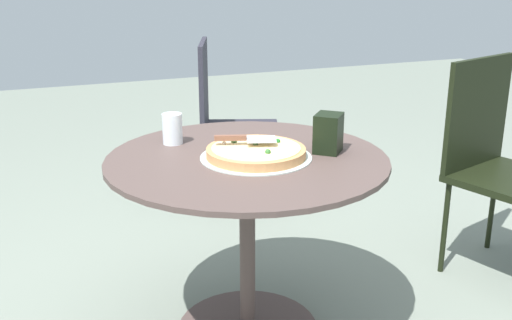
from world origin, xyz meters
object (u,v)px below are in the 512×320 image
at_px(pizza_server, 245,139).
at_px(napkin_dispenser, 328,133).
at_px(patio_chair_far, 498,155).
at_px(patio_chair_near, 225,115).
at_px(pizza_on_tray, 256,153).
at_px(drinking_cup, 172,129).
at_px(patio_table, 247,204).

height_order(pizza_server, napkin_dispenser, napkin_dispenser).
bearing_deg(patio_chair_far, napkin_dispenser, 8.14).
xyz_separation_m(pizza_server, patio_chair_near, (-0.33, -1.20, -0.23)).
bearing_deg(pizza_on_tray, patio_chair_far, -175.12).
relative_size(pizza_on_tray, pizza_server, 1.77).
distance_m(pizza_on_tray, patio_chair_near, 1.29).
distance_m(pizza_on_tray, napkin_dispenser, 0.26).
distance_m(drinking_cup, napkin_dispenser, 0.56).
height_order(patio_table, patio_chair_near, patio_chair_near).
bearing_deg(napkin_dispenser, pizza_on_tray, 125.38).
bearing_deg(drinking_cup, pizza_on_tray, 129.62).
xyz_separation_m(patio_table, napkin_dispenser, (-0.28, 0.05, 0.24)).
relative_size(patio_table, patio_chair_near, 1.06).
height_order(napkin_dispenser, patio_chair_far, patio_chair_far).
height_order(pizza_on_tray, drinking_cup, drinking_cup).
relative_size(pizza_on_tray, patio_chair_far, 0.41).
distance_m(drinking_cup, patio_chair_near, 1.13).
xyz_separation_m(pizza_on_tray, patio_chair_far, (-1.14, -0.10, -0.17)).
bearing_deg(drinking_cup, napkin_dispenser, 148.28).
bearing_deg(pizza_server, pizza_on_tray, 118.79).
xyz_separation_m(patio_table, patio_chair_far, (-1.17, -0.08, 0.02)).
bearing_deg(pizza_on_tray, napkin_dispenser, 173.58).
relative_size(pizza_server, drinking_cup, 1.93).
distance_m(patio_table, patio_chair_near, 1.27).
height_order(patio_table, drinking_cup, drinking_cup).
distance_m(patio_table, patio_chair_far, 1.17).
relative_size(napkin_dispenser, patio_chair_far, 0.15).
relative_size(pizza_server, patio_chair_near, 0.24).
xyz_separation_m(pizza_server, patio_chair_far, (-1.17, -0.05, -0.21)).
bearing_deg(pizza_on_tray, patio_table, -33.46).
bearing_deg(pizza_server, napkin_dispenser, 165.68).
distance_m(pizza_on_tray, drinking_cup, 0.35).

